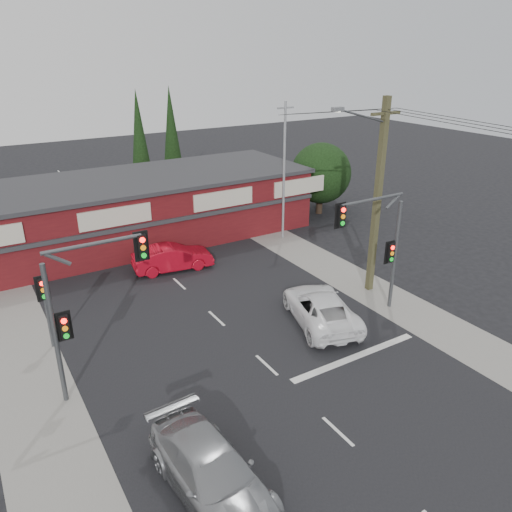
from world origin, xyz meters
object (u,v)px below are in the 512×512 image
silver_suv (212,472)px  red_sedan (173,258)px  utility_pole (376,192)px  shop_building (114,212)px  white_suv (321,308)px

silver_suv → red_sedan: bearing=68.1°
silver_suv → utility_pole: utility_pole is taller
silver_suv → shop_building: size_ratio=0.19×
white_suv → silver_suv: silver_suv is taller
white_suv → red_sedan: 9.96m
white_suv → utility_pole: size_ratio=0.54×
white_suv → utility_pole: 6.48m
red_sedan → white_suv: bearing=-151.0°
white_suv → red_sedan: size_ratio=1.18×
shop_building → utility_pole: bearing=-56.2°
silver_suv → utility_pole: bearing=26.7°
red_sedan → utility_pole: 12.10m
white_suv → shop_building: bearing=-54.4°
red_sedan → shop_building: shop_building is taller
white_suv → shop_building: size_ratio=0.20×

